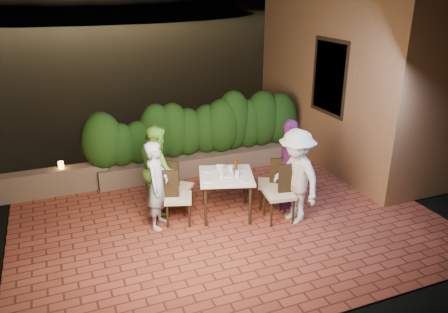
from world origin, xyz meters
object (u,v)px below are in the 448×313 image
diner_white (296,177)px  chair_left_front (178,197)px  dining_table (226,195)px  chair_left_back (178,186)px  beer_bottle (236,165)px  diner_purple (289,164)px  diner_blue (157,185)px  chair_right_front (279,193)px  diner_green (158,168)px  parapet_lamp (61,165)px  chair_right_back (270,183)px  bowl (220,167)px

diner_white → chair_left_front: bearing=-117.3°
dining_table → chair_left_back: size_ratio=0.96×
beer_bottle → diner_white: size_ratio=0.20×
beer_bottle → diner_purple: bearing=-3.5°
chair_left_front → diner_blue: 0.43m
diner_blue → diner_white: size_ratio=0.91×
chair_right_front → diner_blue: bearing=-7.5°
diner_green → parapet_lamp: 2.07m
chair_right_front → diner_white: 0.40m
chair_left_front → chair_right_front: bearing=-0.9°
dining_table → chair_left_front: (-0.85, 0.04, 0.10)m
chair_right_back → chair_left_back: bearing=8.8°
chair_left_front → chair_right_front: 1.69m
dining_table → chair_right_front: size_ratio=0.89×
diner_blue → diner_purple: (2.34, -0.13, 0.07)m
parapet_lamp → diner_purple: bearing=-28.8°
beer_bottle → bowl: beer_bottle is taller
chair_right_front → parapet_lamp: 4.16m
chair_left_back → diner_green: bearing=-171.7°
beer_bottle → diner_green: size_ratio=0.21×
diner_blue → diner_white: 2.27m
bowl → diner_purple: bearing=-18.1°
bowl → diner_green: size_ratio=0.12×
chair_right_front → chair_right_back: 0.50m
chair_left_front → parapet_lamp: 2.60m
diner_green → diner_white: (2.00, -1.26, 0.03)m
diner_white → beer_bottle: bearing=-133.6°
chair_right_front → diner_white: size_ratio=0.62×
chair_right_front → beer_bottle: bearing=-30.8°
chair_left_back → parapet_lamp: 2.40m
chair_left_front → chair_left_back: bearing=91.8°
chair_right_front → diner_purple: bearing=-125.5°
diner_purple → parapet_lamp: 4.28m
chair_left_back → diner_white: (1.71, -1.08, 0.35)m
dining_table → diner_white: 1.24m
beer_bottle → chair_left_front: beer_bottle is taller
diner_white → chair_right_back: bearing=-174.7°
diner_green → diner_blue: bearing=166.9°
chair_left_back → dining_table: bearing=7.1°
beer_bottle → parapet_lamp: beer_bottle is taller
beer_bottle → diner_purple: (1.00, -0.06, -0.10)m
chair_right_front → chair_left_back: bearing=-24.6°
diner_blue → diner_green: bearing=14.3°
dining_table → diner_purple: size_ratio=0.55×
dining_table → diner_green: diner_green is taller
chair_right_front → diner_green: bearing=-24.2°
dining_table → diner_blue: 1.24m
chair_right_front → diner_purple: (0.41, 0.42, 0.31)m
diner_blue → parapet_lamp: size_ratio=10.61×
dining_table → chair_left_back: (-0.72, 0.46, 0.09)m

